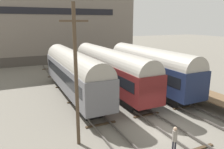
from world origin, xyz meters
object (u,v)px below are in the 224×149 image
Objects in this scene: bench at (198,88)px; utility_pole at (76,76)px; train_car_grey at (74,71)px; train_car_navy at (150,67)px; train_car_maroon at (110,67)px; person_worker at (175,137)px.

bench is 0.15× the size of utility_pole.
bench is at bearing -32.24° from train_car_grey.
train_car_navy is at bearing -11.21° from train_car_grey.
train_car_grey is 0.94× the size of train_car_maroon.
utility_pole is at bearing -104.08° from train_car_grey.
bench is at bearing -46.65° from train_car_maroon.
train_car_grey reaches higher than person_worker.
utility_pole is at bearing -144.75° from train_car_navy.
train_car_grey is 10.22m from utility_pole.
utility_pole reaches higher than person_worker.
train_car_grey is 11.84× the size of bench.
train_car_maroon is 10.03m from bench.
train_car_maroon is 1.87× the size of utility_pole.
bench is (6.81, -7.22, -1.43)m from train_car_maroon.
bench is (11.24, -7.09, -1.45)m from train_car_grey.
train_car_grey is 13.84m from person_worker.
train_car_maroon reaches higher than bench.
bench is 14.34m from utility_pole.
person_worker is (-8.52, -6.36, -0.38)m from bench.
person_worker is (2.72, -13.45, -1.83)m from train_car_grey.
bench is 10.64m from person_worker.
utility_pole is (-2.44, -9.74, 1.90)m from train_car_grey.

